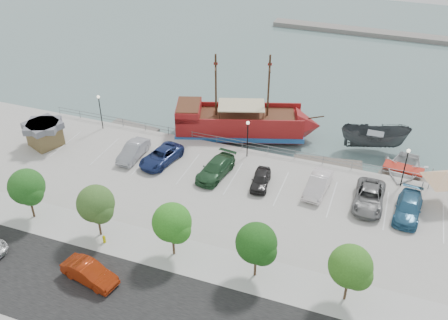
% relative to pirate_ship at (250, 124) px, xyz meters
% --- Properties ---
extents(ground, '(160.00, 160.00, 0.00)m').
position_rel_pirate_ship_xyz_m(ground, '(1.44, -12.05, -1.81)').
color(ground, slate).
extents(street, '(100.00, 8.00, 0.04)m').
position_rel_pirate_ship_xyz_m(street, '(1.44, -28.05, -0.80)').
color(street, black).
rests_on(street, land_slab).
extents(sidewalk, '(100.00, 4.00, 0.05)m').
position_rel_pirate_ship_xyz_m(sidewalk, '(1.44, -22.05, -0.80)').
color(sidewalk, '#BABABA').
rests_on(sidewalk, land_slab).
extents(seawall_railing, '(50.00, 0.06, 1.00)m').
position_rel_pirate_ship_xyz_m(seawall_railing, '(1.44, -4.25, -0.29)').
color(seawall_railing, slate).
rests_on(seawall_railing, land_slab).
extents(far_shore, '(40.00, 3.00, 0.80)m').
position_rel_pirate_ship_xyz_m(far_shore, '(11.44, 42.95, -1.41)').
color(far_shore, gray).
rests_on(far_shore, ground).
extents(pirate_ship, '(17.47, 9.66, 10.83)m').
position_rel_pirate_ship_xyz_m(pirate_ship, '(0.00, 0.00, 0.00)').
color(pirate_ship, maroon).
rests_on(pirate_ship, ground).
extents(patrol_boat, '(8.02, 4.36, 2.94)m').
position_rel_pirate_ship_xyz_m(patrol_boat, '(14.08, 2.05, -0.34)').
color(patrol_boat, '#3D4144').
rests_on(patrol_boat, ground).
extents(speedboat, '(5.57, 7.19, 1.37)m').
position_rel_pirate_ship_xyz_m(speedboat, '(17.54, -2.34, -1.13)').
color(speedboat, silver).
rests_on(speedboat, ground).
extents(dock_west, '(6.35, 2.30, 0.36)m').
position_rel_pirate_ship_xyz_m(dock_west, '(-13.94, -2.85, -1.64)').
color(dock_west, slate).
rests_on(dock_west, ground).
extents(dock_mid, '(7.62, 3.20, 0.42)m').
position_rel_pirate_ship_xyz_m(dock_mid, '(9.78, -2.85, -1.60)').
color(dock_mid, '#665E54').
rests_on(dock_mid, ground).
extents(dock_east, '(6.81, 3.51, 0.37)m').
position_rel_pirate_ship_xyz_m(dock_east, '(18.51, -2.85, -1.63)').
color(dock_east, gray).
rests_on(dock_east, ground).
extents(shed, '(4.44, 4.44, 2.79)m').
position_rel_pirate_ship_xyz_m(shed, '(-20.46, -11.03, 0.67)').
color(shed, brown).
rests_on(shed, land_slab).
extents(canopy_tent, '(5.72, 5.72, 3.81)m').
position_rel_pirate_ship_xyz_m(canopy_tent, '(20.96, -6.81, 2.50)').
color(canopy_tent, slate).
rests_on(canopy_tent, land_slab).
extents(street_sedan, '(5.01, 2.57, 1.57)m').
position_rel_pirate_ship_xyz_m(street_sedan, '(-4.43, -26.95, -0.03)').
color(street_sedan, maroon).
rests_on(street_sedan, street).
extents(fire_hydrant, '(0.27, 0.27, 0.77)m').
position_rel_pirate_ship_xyz_m(fire_hydrant, '(-5.70, -22.85, -0.40)').
color(fire_hydrant, '#C3BF00').
rests_on(fire_hydrant, sidewalk).
extents(lamp_post_left, '(0.36, 0.36, 4.28)m').
position_rel_pirate_ship_xyz_m(lamp_post_left, '(-16.56, -5.55, 2.13)').
color(lamp_post_left, black).
rests_on(lamp_post_left, land_slab).
extents(lamp_post_mid, '(0.36, 0.36, 4.28)m').
position_rel_pirate_ship_xyz_m(lamp_post_mid, '(1.44, -5.55, 2.13)').
color(lamp_post_mid, black).
rests_on(lamp_post_mid, land_slab).
extents(lamp_post_right, '(0.36, 0.36, 4.28)m').
position_rel_pirate_ship_xyz_m(lamp_post_right, '(17.44, -5.55, 2.13)').
color(lamp_post_right, black).
rests_on(lamp_post_right, land_slab).
extents(tree_b, '(3.30, 3.20, 5.00)m').
position_rel_pirate_ship_xyz_m(tree_b, '(-13.42, -22.12, 2.48)').
color(tree_b, '#473321').
rests_on(tree_b, sidewalk).
extents(tree_c, '(3.30, 3.20, 5.00)m').
position_rel_pirate_ship_xyz_m(tree_c, '(-6.42, -22.12, 2.48)').
color(tree_c, '#473321').
rests_on(tree_c, sidewalk).
extents(tree_d, '(3.30, 3.20, 5.00)m').
position_rel_pirate_ship_xyz_m(tree_d, '(0.58, -22.12, 2.48)').
color(tree_d, '#473321').
rests_on(tree_d, sidewalk).
extents(tree_e, '(3.30, 3.20, 5.00)m').
position_rel_pirate_ship_xyz_m(tree_e, '(7.58, -22.12, 2.48)').
color(tree_e, '#473321').
rests_on(tree_e, sidewalk).
extents(tree_f, '(3.30, 3.20, 5.00)m').
position_rel_pirate_ship_xyz_m(tree_f, '(14.58, -22.12, 2.48)').
color(tree_f, '#473321').
rests_on(tree_f, sidewalk).
extents(parked_car_b, '(1.72, 4.91, 1.61)m').
position_rel_pirate_ship_xyz_m(parked_car_b, '(-9.95, -9.98, -0.01)').
color(parked_car_b, '#9A9CA5').
rests_on(parked_car_b, land_slab).
extents(parked_car_c, '(3.59, 5.90, 1.53)m').
position_rel_pirate_ship_xyz_m(parked_car_c, '(-6.71, -9.83, -0.05)').
color(parked_car_c, navy).
rests_on(parked_car_c, land_slab).
extents(parked_car_d, '(3.06, 5.86, 1.62)m').
position_rel_pirate_ship_xyz_m(parked_car_d, '(-0.44, -10.11, -0.00)').
color(parked_car_d, '#264F2E').
rests_on(parked_car_d, land_slab).
extents(parked_car_e, '(2.10, 4.26, 1.40)m').
position_rel_pirate_ship_xyz_m(parked_car_e, '(4.36, -10.23, -0.11)').
color(parked_car_e, black).
rests_on(parked_car_e, land_slab).
extents(parked_car_f, '(2.23, 5.19, 1.66)m').
position_rel_pirate_ship_xyz_m(parked_car_f, '(9.87, -9.26, 0.02)').
color(parked_car_f, white).
rests_on(parked_car_f, land_slab).
extents(parked_car_g, '(2.75, 5.88, 1.63)m').
position_rel_pirate_ship_xyz_m(parked_car_g, '(14.73, -9.67, 0.00)').
color(parked_car_g, slate).
rests_on(parked_car_g, land_slab).
extents(parked_car_h, '(2.63, 5.63, 1.59)m').
position_rel_pirate_ship_xyz_m(parked_car_h, '(18.27, -10.04, -0.02)').
color(parked_car_h, '#295E81').
rests_on(parked_car_h, land_slab).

